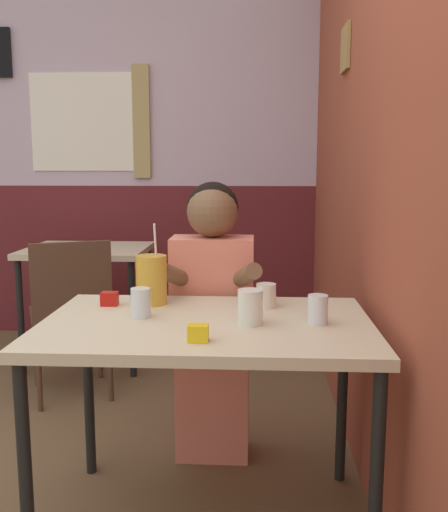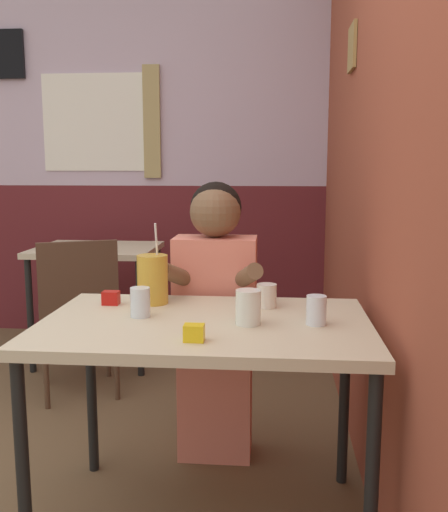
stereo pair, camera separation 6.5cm
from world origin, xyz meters
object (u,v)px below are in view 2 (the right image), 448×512
at_px(background_table, 97,262).
at_px(cocktail_pitcher, 153,279).
at_px(main_table, 205,340).
at_px(chair_near_window, 78,305).
at_px(person_seated, 215,313).

xyz_separation_m(background_table, cocktail_pitcher, (0.67, -1.44, 0.19)).
distance_m(main_table, chair_near_window, 1.34).
distance_m(background_table, chair_near_window, 0.63).
distance_m(main_table, background_table, 1.89).
xyz_separation_m(background_table, chair_near_window, (0.08, -0.61, -0.13)).
xyz_separation_m(background_table, person_seated, (0.88, -1.17, -0.01)).
relative_size(main_table, cocktail_pitcher, 3.62).
bearing_deg(background_table, chair_near_window, -82.10).
bearing_deg(cocktail_pitcher, main_table, -44.78).
relative_size(person_seated, cocktail_pitcher, 3.92).
bearing_deg(background_table, person_seated, -53.04).
distance_m(background_table, cocktail_pitcher, 1.60).
bearing_deg(cocktail_pitcher, background_table, 114.99).
relative_size(main_table, background_table, 1.45).
height_order(chair_near_window, person_seated, person_seated).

